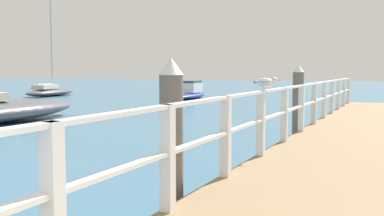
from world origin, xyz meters
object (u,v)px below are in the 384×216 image
object	(u,v)px
boat_2	(50,91)
seagull_foreground	(266,82)
boat_4	(191,93)
dock_piling_far	(298,104)
dock_piling_near	(171,144)

from	to	relation	value
boat_2	seagull_foreground	bearing A→B (deg)	-49.24
boat_4	dock_piling_far	bearing A→B (deg)	-60.19
dock_piling_far	boat_2	size ratio (longest dim) A/B	0.29
dock_piling_near	boat_2	distance (m)	29.69
seagull_foreground	boat_2	size ratio (longest dim) A/B	0.07
boat_2	dock_piling_near	bearing A→B (deg)	-53.57
seagull_foreground	dock_piling_near	bearing A→B (deg)	4.56
seagull_foreground	boat_2	distance (m)	28.22
dock_piling_near	dock_piling_far	xyz separation A→B (m)	(0.00, 7.01, 0.00)
seagull_foreground	boat_2	world-z (taller)	boat_2
dock_piling_far	seagull_foreground	distance (m)	4.46
dock_piling_near	dock_piling_far	distance (m)	7.01
boat_4	seagull_foreground	bearing A→B (deg)	-65.58
dock_piling_near	seagull_foreground	distance (m)	2.73
seagull_foreground	boat_4	distance (m)	22.56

